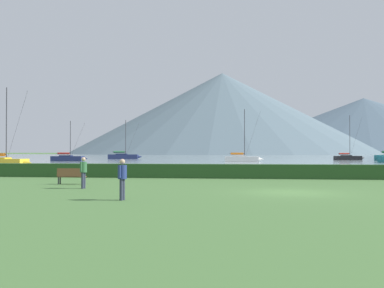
{
  "coord_description": "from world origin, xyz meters",
  "views": [
    {
      "loc": [
        -1.93,
        -21.8,
        1.96
      ],
      "look_at": [
        -12.0,
        54.99,
        3.2
      ],
      "focal_mm": 42.19,
      "sensor_mm": 36.0,
      "label": 1
    }
  ],
  "objects_px": {
    "person_seated_viewer": "(83,170)",
    "sailboat_slip_9": "(124,156)",
    "sailboat_slip_1": "(68,158)",
    "sailboat_slip_2": "(3,162)",
    "sailboat_slip_7": "(348,157)",
    "park_bench_near_path": "(71,175)",
    "sailboat_slip_8": "(242,158)",
    "person_standing_walker": "(122,176)"
  },
  "relations": [
    {
      "from": "sailboat_slip_7",
      "to": "sailboat_slip_8",
      "type": "distance_m",
      "value": 30.1
    },
    {
      "from": "sailboat_slip_1",
      "to": "park_bench_near_path",
      "type": "xyz_separation_m",
      "value": [
        25.21,
        -59.33,
        -0.06
      ]
    },
    {
      "from": "sailboat_slip_7",
      "to": "sailboat_slip_9",
      "type": "xyz_separation_m",
      "value": [
        -53.08,
        6.17,
        0.13
      ]
    },
    {
      "from": "sailboat_slip_1",
      "to": "sailboat_slip_2",
      "type": "xyz_separation_m",
      "value": [
        4.53,
        -31.26,
        0.02
      ]
    },
    {
      "from": "sailboat_slip_1",
      "to": "sailboat_slip_8",
      "type": "height_order",
      "value": "sailboat_slip_8"
    },
    {
      "from": "sailboat_slip_1",
      "to": "sailboat_slip_9",
      "type": "distance_m",
      "value": 25.26
    },
    {
      "from": "sailboat_slip_2",
      "to": "person_seated_viewer",
      "type": "xyz_separation_m",
      "value": [
        22.51,
        -30.91,
        0.36
      ]
    },
    {
      "from": "sailboat_slip_2",
      "to": "sailboat_slip_8",
      "type": "height_order",
      "value": "sailboat_slip_2"
    },
    {
      "from": "sailboat_slip_1",
      "to": "sailboat_slip_2",
      "type": "relative_size",
      "value": 0.79
    },
    {
      "from": "sailboat_slip_7",
      "to": "person_seated_viewer",
      "type": "distance_m",
      "value": 86.35
    },
    {
      "from": "sailboat_slip_8",
      "to": "person_standing_walker",
      "type": "relative_size",
      "value": 5.94
    },
    {
      "from": "person_seated_viewer",
      "to": "person_standing_walker",
      "type": "relative_size",
      "value": 1.0
    },
    {
      "from": "sailboat_slip_7",
      "to": "person_seated_viewer",
      "type": "height_order",
      "value": "sailboat_slip_7"
    },
    {
      "from": "sailboat_slip_2",
      "to": "person_standing_walker",
      "type": "relative_size",
      "value": 6.1
    },
    {
      "from": "sailboat_slip_1",
      "to": "sailboat_slip_7",
      "type": "bearing_deg",
      "value": 16.9
    },
    {
      "from": "park_bench_near_path",
      "to": "person_seated_viewer",
      "type": "distance_m",
      "value": 3.4
    },
    {
      "from": "person_seated_viewer",
      "to": "park_bench_near_path",
      "type": "bearing_deg",
      "value": 128.74
    },
    {
      "from": "sailboat_slip_2",
      "to": "sailboat_slip_9",
      "type": "height_order",
      "value": "sailboat_slip_2"
    },
    {
      "from": "person_seated_viewer",
      "to": "sailboat_slip_9",
      "type": "bearing_deg",
      "value": 110.77
    },
    {
      "from": "sailboat_slip_9",
      "to": "person_seated_viewer",
      "type": "xyz_separation_m",
      "value": [
        22.98,
        -87.1,
        0.28
      ]
    },
    {
      "from": "sailboat_slip_2",
      "to": "person_standing_walker",
      "type": "distance_m",
      "value": 44.55
    },
    {
      "from": "sailboat_slip_8",
      "to": "sailboat_slip_9",
      "type": "relative_size",
      "value": 1.01
    },
    {
      "from": "sailboat_slip_7",
      "to": "park_bench_near_path",
      "type": "bearing_deg",
      "value": -121.03
    },
    {
      "from": "sailboat_slip_8",
      "to": "person_standing_walker",
      "type": "distance_m",
      "value": 66.78
    },
    {
      "from": "sailboat_slip_1",
      "to": "person_standing_walker",
      "type": "distance_m",
      "value": 73.99
    },
    {
      "from": "sailboat_slip_2",
      "to": "sailboat_slip_8",
      "type": "bearing_deg",
      "value": 50.36
    },
    {
      "from": "sailboat_slip_7",
      "to": "sailboat_slip_8",
      "type": "xyz_separation_m",
      "value": [
        -22.99,
        -19.43,
        0.03
      ]
    },
    {
      "from": "sailboat_slip_8",
      "to": "park_bench_near_path",
      "type": "height_order",
      "value": "sailboat_slip_8"
    },
    {
      "from": "person_seated_viewer",
      "to": "person_standing_walker",
      "type": "distance_m",
      "value": 6.32
    },
    {
      "from": "person_standing_walker",
      "to": "sailboat_slip_8",
      "type": "bearing_deg",
      "value": 95.9
    },
    {
      "from": "sailboat_slip_9",
      "to": "park_bench_near_path",
      "type": "xyz_separation_m",
      "value": [
        21.16,
        -84.27,
        -0.16
      ]
    },
    {
      "from": "sailboat_slip_7",
      "to": "person_seated_viewer",
      "type": "xyz_separation_m",
      "value": [
        -30.1,
        -80.93,
        0.4
      ]
    },
    {
      "from": "sailboat_slip_7",
      "to": "sailboat_slip_9",
      "type": "height_order",
      "value": "sailboat_slip_7"
    },
    {
      "from": "person_standing_walker",
      "to": "park_bench_near_path",
      "type": "bearing_deg",
      "value": 133.04
    },
    {
      "from": "sailboat_slip_7",
      "to": "person_standing_walker",
      "type": "relative_size",
      "value": 6.0
    },
    {
      "from": "sailboat_slip_9",
      "to": "person_seated_viewer",
      "type": "distance_m",
      "value": 90.08
    },
    {
      "from": "sailboat_slip_7",
      "to": "park_bench_near_path",
      "type": "xyz_separation_m",
      "value": [
        -31.92,
        -78.1,
        -0.04
      ]
    },
    {
      "from": "sailboat_slip_7",
      "to": "sailboat_slip_8",
      "type": "height_order",
      "value": "sailboat_slip_7"
    },
    {
      "from": "sailboat_slip_7",
      "to": "sailboat_slip_9",
      "type": "distance_m",
      "value": 53.44
    },
    {
      "from": "sailboat_slip_7",
      "to": "park_bench_near_path",
      "type": "height_order",
      "value": "sailboat_slip_7"
    },
    {
      "from": "sailboat_slip_2",
      "to": "park_bench_near_path",
      "type": "distance_m",
      "value": 34.87
    },
    {
      "from": "sailboat_slip_9",
      "to": "person_standing_walker",
      "type": "distance_m",
      "value": 96.04
    }
  ]
}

